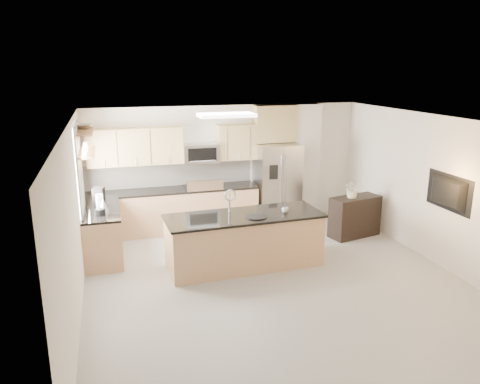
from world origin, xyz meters
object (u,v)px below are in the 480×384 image
object	(u,v)px
credenza	(355,216)
platter	(256,217)
coffee_maker	(99,197)
kettle	(103,205)
bowl	(84,126)
island	(244,240)
television	(445,193)
refrigerator	(277,184)
microwave	(201,153)
cup	(285,210)
range	(203,207)
blender	(100,206)
flower_vase	(353,183)

from	to	relation	value
credenza	platter	distance (m)	2.70
platter	coffee_maker	xyz separation A→B (m)	(-2.54, 1.45, 0.14)
kettle	bowl	size ratio (longest dim) A/B	0.71
island	bowl	size ratio (longest dim) A/B	6.99
platter	television	bearing A→B (deg)	-14.79
bowl	television	bearing A→B (deg)	-22.24
platter	coffee_maker	bearing A→B (deg)	150.29
refrigerator	kettle	size ratio (longest dim) A/B	6.41
microwave	cup	bearing A→B (deg)	-66.40
range	island	world-z (taller)	island
platter	television	xyz separation A→B (m)	(3.06, -0.81, 0.41)
credenza	cup	world-z (taller)	cup
kettle	bowl	bearing A→B (deg)	116.62
blender	flower_vase	size ratio (longest dim) A/B	0.63
refrigerator	microwave	bearing A→B (deg)	174.14
refrigerator	coffee_maker	size ratio (longest dim) A/B	5.05
kettle	coffee_maker	size ratio (longest dim) A/B	0.79
flower_vase	blender	bearing A→B (deg)	-179.15
cup	platter	bearing A→B (deg)	-168.69
microwave	platter	xyz separation A→B (m)	(0.45, -2.44, -0.69)
kettle	credenza	bearing A→B (deg)	-1.15
range	flower_vase	distance (m)	3.18
range	bowl	size ratio (longest dim) A/B	2.91
refrigerator	range	bearing A→B (deg)	178.40
range	refrigerator	bearing A→B (deg)	-1.60
microwave	island	size ratio (longest dim) A/B	0.28
television	kettle	bearing A→B (deg)	70.99
coffee_maker	bowl	world-z (taller)	bowl
cup	coffee_maker	distance (m)	3.39
cup	credenza	bearing A→B (deg)	25.13
cup	flower_vase	world-z (taller)	flower_vase
microwave	kettle	world-z (taller)	microwave
platter	cup	bearing A→B (deg)	11.31
range	television	size ratio (longest dim) A/B	1.06
credenza	kettle	bearing A→B (deg)	166.32
platter	blender	xyz separation A→B (m)	(-2.52, 0.89, 0.14)
island	blender	distance (m)	2.55
blender	flower_vase	xyz separation A→B (m)	(4.88, 0.07, 0.05)
range	bowl	xyz separation A→B (m)	(-2.25, -0.77, 1.91)
range	kettle	world-z (taller)	kettle
kettle	refrigerator	bearing A→B (deg)	17.59
range	kettle	xyz separation A→B (m)	(-2.03, -1.21, 0.57)
microwave	flower_vase	xyz separation A→B (m)	(2.80, -1.47, -0.50)
range	blender	size ratio (longest dim) A/B	3.02
credenza	cup	size ratio (longest dim) A/B	8.97
refrigerator	flower_vase	world-z (taller)	refrigerator
microwave	kettle	xyz separation A→B (m)	(-2.03, -1.34, -0.59)
credenza	blender	size ratio (longest dim) A/B	2.77
blender	refrigerator	bearing A→B (deg)	20.18
range	island	bearing A→B (deg)	-82.06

